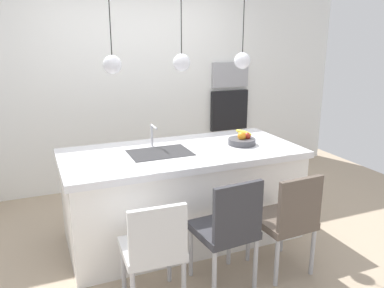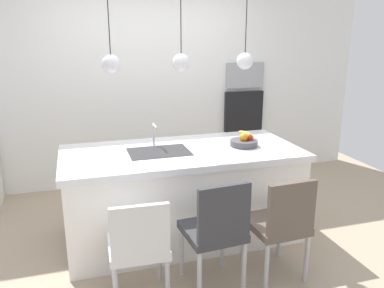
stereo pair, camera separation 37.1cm
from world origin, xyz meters
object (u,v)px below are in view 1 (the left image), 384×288
(oven, at_px, (229,110))
(chair_middle, at_px, (228,227))
(fruit_bowl, at_px, (242,140))
(chair_near, at_px, (154,247))
(microwave, at_px, (230,75))
(chair_far, at_px, (287,218))

(oven, distance_m, chair_middle, 2.83)
(fruit_bowl, xyz_separation_m, oven, (0.71, 1.62, -0.04))
(chair_near, bearing_deg, microwave, 52.49)
(chair_middle, bearing_deg, chair_far, -0.07)
(chair_near, relative_size, chair_middle, 0.92)
(microwave, relative_size, oven, 0.96)
(oven, bearing_deg, chair_middle, -117.86)
(microwave, xyz_separation_m, chair_middle, (-1.31, -2.48, -0.88))
(oven, xyz_separation_m, chair_far, (-0.77, -2.48, -0.40))
(chair_near, xyz_separation_m, chair_far, (1.13, -0.01, 0.02))
(fruit_bowl, bearing_deg, chair_near, -144.33)
(microwave, bearing_deg, oven, 0.00)
(chair_near, bearing_deg, oven, 52.49)
(chair_near, xyz_separation_m, chair_middle, (0.59, -0.01, 0.04))
(microwave, distance_m, chair_far, 2.75)
(fruit_bowl, distance_m, microwave, 1.83)
(chair_middle, bearing_deg, chair_near, 179.49)
(microwave, relative_size, chair_middle, 0.59)
(chair_middle, relative_size, chair_far, 1.04)
(oven, height_order, chair_middle, oven)
(fruit_bowl, xyz_separation_m, microwave, (0.71, 1.62, 0.46))
(microwave, height_order, oven, microwave)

